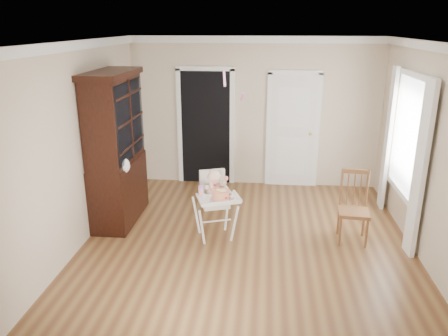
# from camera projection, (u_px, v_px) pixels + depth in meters

# --- Properties ---
(floor) EXTENTS (5.00, 5.00, 0.00)m
(floor) POSITION_uv_depth(u_px,v_px,m) (247.00, 246.00, 6.00)
(floor) COLOR brown
(floor) RESTS_ON ground
(ceiling) EXTENTS (5.00, 5.00, 0.00)m
(ceiling) POSITION_uv_depth(u_px,v_px,m) (250.00, 42.00, 5.15)
(ceiling) COLOR white
(ceiling) RESTS_ON wall_back
(wall_back) EXTENTS (4.50, 0.00, 4.50)m
(wall_back) POSITION_uv_depth(u_px,v_px,m) (255.00, 113.00, 7.93)
(wall_back) COLOR #C5B59A
(wall_back) RESTS_ON floor
(wall_left) EXTENTS (0.00, 5.00, 5.00)m
(wall_left) POSITION_uv_depth(u_px,v_px,m) (79.00, 147.00, 5.78)
(wall_left) COLOR #C5B59A
(wall_left) RESTS_ON floor
(wall_right) EXTENTS (0.00, 5.00, 5.00)m
(wall_right) POSITION_uv_depth(u_px,v_px,m) (431.00, 156.00, 5.36)
(wall_right) COLOR #C5B59A
(wall_right) RESTS_ON floor
(crown_molding) EXTENTS (4.50, 5.00, 0.12)m
(crown_molding) POSITION_uv_depth(u_px,v_px,m) (250.00, 47.00, 5.17)
(crown_molding) COLOR white
(crown_molding) RESTS_ON ceiling
(doorway) EXTENTS (1.06, 0.05, 2.22)m
(doorway) POSITION_uv_depth(u_px,v_px,m) (206.00, 125.00, 8.08)
(doorway) COLOR black
(doorway) RESTS_ON wall_back
(closet_door) EXTENTS (0.96, 0.09, 2.13)m
(closet_door) POSITION_uv_depth(u_px,v_px,m) (293.00, 132.00, 7.95)
(closet_door) COLOR white
(closet_door) RESTS_ON wall_back
(window_right) EXTENTS (0.13, 1.84, 2.30)m
(window_right) POSITION_uv_depth(u_px,v_px,m) (405.00, 144.00, 6.14)
(window_right) COLOR white
(window_right) RESTS_ON wall_right
(high_chair) EXTENTS (0.75, 0.84, 0.98)m
(high_chair) POSITION_uv_depth(u_px,v_px,m) (215.00, 197.00, 6.06)
(high_chair) COLOR white
(high_chair) RESTS_ON floor
(baby) EXTENTS (0.33, 0.25, 0.46)m
(baby) POSITION_uv_depth(u_px,v_px,m) (215.00, 187.00, 6.03)
(baby) COLOR beige
(baby) RESTS_ON high_chair
(cake) EXTENTS (0.29, 0.29, 0.13)m
(cake) POSITION_uv_depth(u_px,v_px,m) (221.00, 195.00, 5.77)
(cake) COLOR silver
(cake) RESTS_ON high_chair
(sippy_cup) EXTENTS (0.08, 0.08, 0.18)m
(sippy_cup) POSITION_uv_depth(u_px,v_px,m) (201.00, 190.00, 5.89)
(sippy_cup) COLOR pink
(sippy_cup) RESTS_ON high_chair
(china_cabinet) EXTENTS (0.60, 1.35, 2.27)m
(china_cabinet) POSITION_uv_depth(u_px,v_px,m) (116.00, 149.00, 6.47)
(china_cabinet) COLOR black
(china_cabinet) RESTS_ON floor
(dining_chair) EXTENTS (0.44, 0.44, 1.00)m
(dining_chair) POSITION_uv_depth(u_px,v_px,m) (353.00, 209.00, 6.02)
(dining_chair) COLOR brown
(dining_chair) RESTS_ON floor
(streamer) EXTENTS (0.09, 0.49, 0.15)m
(streamer) POSITION_uv_depth(u_px,v_px,m) (224.00, 79.00, 5.71)
(streamer) COLOR #FF93D0
(streamer) RESTS_ON ceiling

